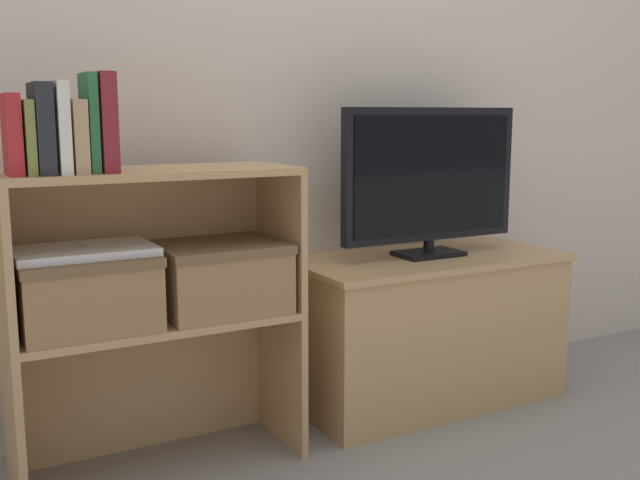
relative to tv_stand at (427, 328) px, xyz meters
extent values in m
plane|color=gray|center=(-0.44, -0.21, -0.25)|extent=(16.00, 16.00, 0.00)
cube|color=beige|center=(-0.44, 0.25, 0.95)|extent=(10.00, 0.05, 2.40)
cube|color=tan|center=(0.00, 0.00, -0.01)|extent=(0.90, 0.42, 0.48)
cube|color=tan|center=(0.00, 0.00, 0.24)|extent=(0.92, 0.44, 0.02)
cube|color=black|center=(0.00, 0.00, 0.26)|extent=(0.22, 0.14, 0.01)
cylinder|color=black|center=(0.00, 0.00, 0.29)|extent=(0.04, 0.04, 0.04)
cube|color=black|center=(0.00, 0.00, 0.52)|extent=(0.66, 0.04, 0.44)
cube|color=black|center=(0.00, -0.02, 0.52)|extent=(0.61, 0.00, 0.38)
cube|color=tan|center=(-1.33, -0.05, -0.04)|extent=(0.02, 0.32, 0.43)
cube|color=tan|center=(-0.58, -0.05, -0.04)|extent=(0.02, 0.32, 0.43)
cube|color=tan|center=(-0.95, 0.10, -0.04)|extent=(0.73, 0.02, 0.43)
cube|color=tan|center=(-0.95, -0.05, 0.17)|extent=(0.73, 0.32, 0.02)
cube|color=tan|center=(-1.33, -0.05, 0.38)|extent=(0.02, 0.32, 0.40)
cube|color=tan|center=(-0.58, -0.05, 0.38)|extent=(0.02, 0.32, 0.40)
cube|color=tan|center=(-0.95, 0.10, 0.38)|extent=(0.73, 0.02, 0.40)
cube|color=tan|center=(-0.95, -0.05, 0.57)|extent=(0.73, 0.32, 0.02)
cube|color=#B22328|center=(-1.29, -0.11, 0.67)|extent=(0.03, 0.12, 0.19)
cube|color=olive|center=(-1.26, -0.11, 0.67)|extent=(0.02, 0.14, 0.17)
cube|color=#232328|center=(-1.22, -0.11, 0.69)|extent=(0.04, 0.15, 0.21)
cube|color=silver|center=(-1.18, -0.11, 0.69)|extent=(0.03, 0.15, 0.22)
cube|color=tan|center=(-1.15, -0.11, 0.67)|extent=(0.03, 0.15, 0.18)
cube|color=#286638|center=(-1.11, -0.11, 0.70)|extent=(0.02, 0.12, 0.24)
cube|color=maroon|center=(-1.08, -0.11, 0.70)|extent=(0.04, 0.14, 0.24)
cube|color=#937047|center=(-1.13, -0.07, 0.27)|extent=(0.33, 0.28, 0.19)
cube|color=brown|center=(-1.13, -0.07, 0.36)|extent=(0.34, 0.29, 0.02)
cube|color=#937047|center=(-0.77, -0.07, 0.27)|extent=(0.33, 0.28, 0.19)
cube|color=brown|center=(-0.77, -0.07, 0.36)|extent=(0.34, 0.29, 0.02)
cube|color=white|center=(-1.13, -0.07, 0.38)|extent=(0.34, 0.23, 0.02)
cylinder|color=#99999E|center=(-1.13, -0.07, 0.39)|extent=(0.02, 0.02, 0.00)
camera|label=1|loc=(-1.50, -1.98, 0.72)|focal=42.00mm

